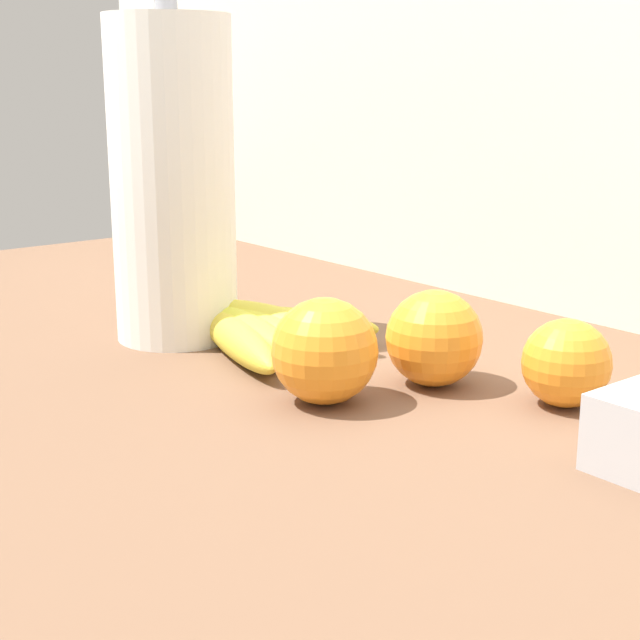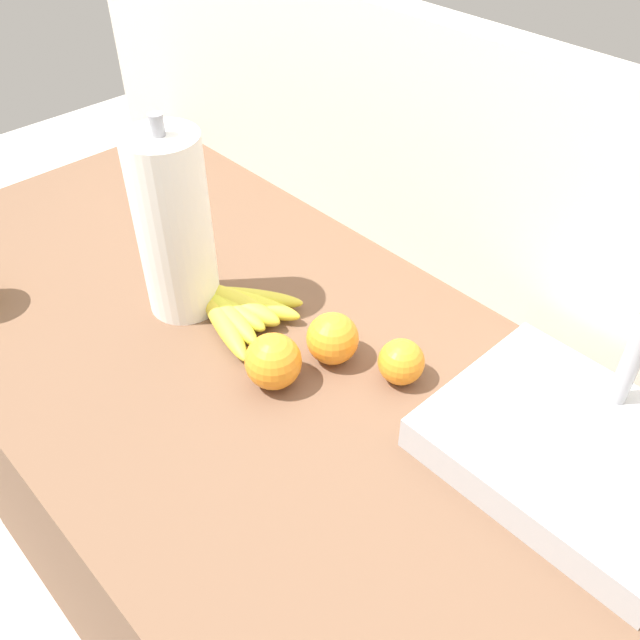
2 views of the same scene
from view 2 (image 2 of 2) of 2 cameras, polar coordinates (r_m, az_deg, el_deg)
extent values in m
cube|color=brown|center=(1.34, -2.40, -18.45)|extent=(1.58, 0.69, 0.90)
cube|color=silver|center=(1.35, 9.38, -4.43)|extent=(1.98, 0.06, 1.30)
ellipsoid|color=gold|center=(1.06, -8.26, 0.23)|extent=(0.21, 0.09, 0.03)
ellipsoid|color=gold|center=(1.07, -7.89, 0.72)|extent=(0.19, 0.06, 0.04)
ellipsoid|color=gold|center=(1.08, -7.63, 1.14)|extent=(0.17, 0.05, 0.04)
ellipsoid|color=gold|center=(1.08, -7.16, 1.39)|extent=(0.18, 0.08, 0.04)
ellipsoid|color=gold|center=(1.09, -6.54, 1.49)|extent=(0.20, 0.12, 0.04)
ellipsoid|color=gold|center=(1.10, -6.41, 1.85)|extent=(0.17, 0.15, 0.03)
sphere|color=orange|center=(0.98, 1.05, -1.54)|extent=(0.08, 0.08, 0.08)
sphere|color=orange|center=(0.96, 6.76, -3.47)|extent=(0.07, 0.07, 0.07)
sphere|color=orange|center=(0.95, -3.91, -3.45)|extent=(0.08, 0.08, 0.08)
cylinder|color=white|center=(1.04, -12.05, 7.58)|extent=(0.11, 0.11, 0.29)
cylinder|color=gray|center=(1.03, -12.17, 8.27)|extent=(0.02, 0.02, 0.32)
cube|color=#B7BABF|center=(0.92, 20.19, -10.14)|extent=(0.33, 0.27, 0.05)
cylinder|color=#B2B2B7|center=(0.91, 24.77, -2.33)|extent=(0.02, 0.02, 0.17)
camera|label=1|loc=(0.47, -2.83, -48.97)|focal=53.52mm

